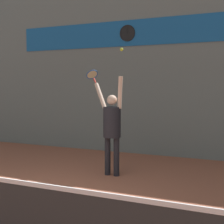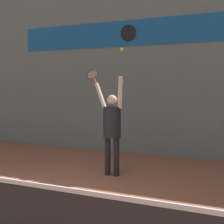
{
  "view_description": "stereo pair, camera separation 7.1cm",
  "coord_description": "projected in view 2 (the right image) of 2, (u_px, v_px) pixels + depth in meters",
  "views": [
    {
      "loc": [
        3.26,
        -3.75,
        1.98
      ],
      "look_at": [
        0.61,
        2.56,
        1.42
      ],
      "focal_mm": 50.0,
      "sensor_mm": 36.0,
      "label": 1
    },
    {
      "loc": [
        3.32,
        -3.72,
        1.98
      ],
      "look_at": [
        0.61,
        2.56,
        1.42
      ],
      "focal_mm": 50.0,
      "sensor_mm": 36.0,
      "label": 2
    }
  ],
  "objects": [
    {
      "name": "tennis_player",
      "position": [
        112.0,
        125.0,
        6.89
      ],
      "size": [
        0.85,
        0.53,
        2.2
      ],
      "color": "black",
      "rests_on": "ground_plane"
    },
    {
      "name": "back_wall",
      "position": [
        126.0,
        69.0,
        9.25
      ],
      "size": [
        18.0,
        0.1,
        5.0
      ],
      "color": "slate",
      "rests_on": "ground_plane"
    },
    {
      "name": "scoreboard_clock",
      "position": [
        128.0,
        33.0,
        9.05
      ],
      "size": [
        0.47,
        0.04,
        0.47
      ],
      "color": "black"
    },
    {
      "name": "tennis_ball",
      "position": [
        121.0,
        49.0,
        6.56
      ],
      "size": [
        0.07,
        0.07,
        0.07
      ],
      "color": "#CCDB2D"
    },
    {
      "name": "ground_plane",
      "position": [
        12.0,
        213.0,
        4.88
      ],
      "size": [
        18.0,
        18.0,
        0.0
      ],
      "primitive_type": "plane",
      "color": "#9E563D"
    },
    {
      "name": "sponsor_banner",
      "position": [
        125.0,
        33.0,
        9.11
      ],
      "size": [
        7.0,
        0.02,
        0.74
      ],
      "color": "#195B9E"
    },
    {
      "name": "tennis_racket",
      "position": [
        93.0,
        75.0,
        7.45
      ],
      "size": [
        0.38,
        0.36,
        0.35
      ],
      "color": "red"
    }
  ]
}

